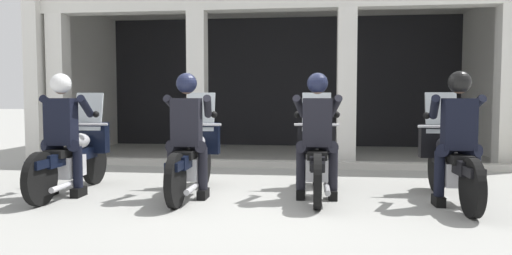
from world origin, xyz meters
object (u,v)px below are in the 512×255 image
Objects in this scene: motorcycle_center_left at (193,156)px; police_officer_far_left at (63,124)px; motorcycle_far_right at (450,161)px; police_officer_center_left at (187,125)px; police_officer_center_right at (317,125)px; police_officer_far_right at (458,127)px; motorcycle_center_right at (317,157)px; motorcycle_far_left at (75,155)px.

police_officer_far_left is at bearing -173.71° from motorcycle_center_left.
police_officer_center_left is at bearing 175.47° from motorcycle_far_right.
police_officer_center_right is 1.64m from police_officer_far_right.
police_officer_center_left is 1.00× the size of police_officer_center_right.
police_officer_center_right is at bearing -90.59° from motorcycle_center_right.
motorcycle_center_left is at bearing 6.03° from police_officer_far_left.
police_officer_center_left is 1.00× the size of police_officer_far_right.
motorcycle_center_right is (1.63, 0.15, 0.00)m from motorcycle_center_left.
police_officer_far_left reaches higher than motorcycle_center_right.
motorcycle_far_left is 3.28m from police_officer_center_right.
motorcycle_far_right is at bearing -1.93° from police_officer_center_left.
motorcycle_center_right is at bearing 164.25° from motorcycle_far_right.
motorcycle_far_right is at bearing 2.31° from police_officer_center_right.
police_officer_center_left is 3.25m from police_officer_far_right.
motorcycle_center_left is 1.29× the size of police_officer_center_right.
motorcycle_center_left is 1.00× the size of motorcycle_far_right.
police_officer_center_right is at bearing 174.20° from motorcycle_far_right.
motorcycle_far_left is 1.00× the size of motorcycle_far_right.
motorcycle_far_left is 1.00× the size of motorcycle_center_right.
motorcycle_far_left is 1.29× the size of police_officer_center_right.
motorcycle_center_left is 3.25m from motorcycle_far_right.
police_officer_center_left is 3.29m from motorcycle_far_right.
motorcycle_center_left is 1.00× the size of motorcycle_center_right.
motorcycle_center_right is (3.25, 0.21, 0.00)m from motorcycle_far_left.
police_officer_far_left is 1.00× the size of police_officer_far_right.
police_officer_far_left is at bearing 171.61° from police_officer_far_right.
motorcycle_center_right is 1.64m from motorcycle_far_right.
police_officer_center_left reaches higher than motorcycle_center_left.
motorcycle_far_right is 1.29× the size of police_officer_far_right.
motorcycle_center_right is 1.29× the size of police_officer_far_right.
motorcycle_center_left is 1.63m from motorcycle_center_right.
police_officer_center_right reaches higher than motorcycle_center_left.
police_officer_center_right and police_officer_far_right have the same top height.
police_officer_center_left is at bearing 170.48° from police_officer_far_right.
police_officer_center_left is at bearing -13.73° from motorcycle_far_left.
motorcycle_center_left is at bearing 170.48° from motorcycle_far_right.
police_officer_center_right is at bearing -7.33° from motorcycle_far_left.
motorcycle_far_right is at bearing 81.29° from police_officer_far_right.
police_officer_center_right is (3.25, -0.07, 0.44)m from motorcycle_far_left.
police_officer_center_right reaches higher than motorcycle_center_right.
police_officer_far_left is 4.91m from motorcycle_far_right.
police_officer_far_left reaches higher than motorcycle_far_right.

